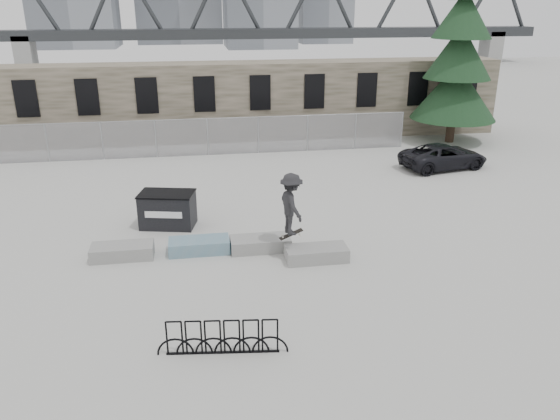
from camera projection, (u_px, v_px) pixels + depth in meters
The scene contains 13 objects.
ground at pixel (223, 253), 18.24m from camera, with size 120.00×120.00×0.00m, color #B1B0AC.
stone_wall at pixel (204, 102), 32.39m from camera, with size 36.00×2.58×4.50m.
chainlink_fence at pixel (208, 136), 29.38m from camera, with size 22.06×0.06×2.02m.
planter_far_left at pixel (122, 251), 17.80m from camera, with size 2.00×0.90×0.45m.
planter_center_left at pixel (199, 245), 18.21m from camera, with size 2.00×0.90×0.45m.
planter_center_right at pixel (260, 243), 18.36m from camera, with size 2.00×0.90×0.45m.
planter_offset at pixel (316, 253), 17.64m from camera, with size 2.00×0.90×0.45m.
dumpster at pixel (168, 209), 20.16m from camera, with size 2.20×1.62×1.31m.
bike_rack at pixel (222, 338), 12.88m from camera, with size 3.12×0.43×0.90m.
spruce_tree at pixel (458, 60), 30.83m from camera, with size 4.88×4.88×11.50m.
truss_bridge at pixel (273, 32), 68.92m from camera, with size 70.00×3.00×9.80m.
suv at pixel (444, 156), 27.22m from camera, with size 2.04×4.42×1.23m, color black.
skateboarder at pixel (291, 204), 17.23m from camera, with size 1.00×1.43×2.18m.
Camera 1 is at (-0.79, -16.60, 7.88)m, focal length 35.00 mm.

